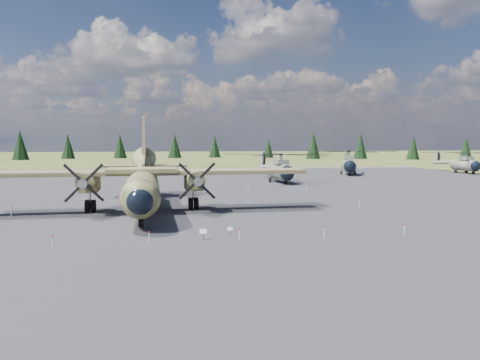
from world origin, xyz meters
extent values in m
plane|color=brown|center=(0.00, 0.00, 0.00)|extent=(500.00, 500.00, 0.00)
cube|color=#5A595E|center=(0.00, 10.00, 0.00)|extent=(120.00, 120.00, 0.04)
cylinder|color=#363F22|center=(-4.98, 0.55, 2.50)|extent=(3.53, 19.63, 3.04)
sphere|color=#363F22|center=(-4.73, -9.23, 2.50)|extent=(3.06, 3.06, 2.98)
sphere|color=black|center=(-4.72, -9.83, 2.45)|extent=(2.25, 2.25, 2.19)
cube|color=black|center=(-4.78, -7.49, 3.31)|extent=(2.22, 1.79, 0.60)
cone|color=#363F22|center=(-5.30, 13.37, 3.64)|extent=(3.17, 7.54, 4.58)
cube|color=#ABADB1|center=(-5.01, 1.63, 1.25)|extent=(2.23, 6.57, 0.54)
cube|color=#33391E|center=(-4.99, 1.09, 3.75)|extent=(31.60, 4.49, 0.38)
cube|color=#363F22|center=(-4.99, 1.09, 3.99)|extent=(6.62, 4.08, 0.38)
cylinder|color=#363F22|center=(-9.87, 0.64, 3.15)|extent=(1.77, 5.69, 1.63)
cube|color=#363F22|center=(-9.89, 1.51, 2.44)|extent=(1.72, 3.74, 0.87)
cone|color=gray|center=(-9.78, -2.89, 3.15)|extent=(0.85, 1.00, 0.83)
cylinder|color=black|center=(-9.89, 1.51, 0.60)|extent=(0.99, 1.22, 1.20)
cylinder|color=#363F22|center=(-0.09, 0.89, 3.15)|extent=(1.77, 5.69, 1.63)
cube|color=#363F22|center=(-0.12, 1.76, 2.44)|extent=(1.72, 3.74, 0.87)
cone|color=gray|center=(-0.01, -2.64, 3.15)|extent=(0.85, 1.00, 0.83)
cylinder|color=black|center=(-0.12, 1.76, 0.60)|extent=(0.99, 1.22, 1.20)
cube|color=#363F22|center=(-5.20, 9.24, 4.29)|extent=(0.51, 8.21, 1.82)
cube|color=#33391E|center=(-5.31, 13.91, 3.70)|extent=(10.49, 2.65, 0.24)
cylinder|color=gray|center=(-4.77, -7.93, 1.39)|extent=(0.16, 0.16, 0.98)
cylinder|color=black|center=(-4.77, -7.93, 0.60)|extent=(0.41, 1.03, 1.02)
cylinder|color=gray|center=(15.52, 28.62, 1.83)|extent=(2.90, 7.25, 2.47)
sphere|color=black|center=(15.74, 25.07, 1.78)|extent=(2.41, 2.41, 2.27)
sphere|color=gray|center=(15.30, 32.17, 1.83)|extent=(2.41, 2.41, 2.27)
cube|color=gray|center=(15.55, 28.23, 3.41)|extent=(1.87, 3.26, 0.74)
cylinder|color=gray|center=(15.55, 28.23, 4.15)|extent=(0.38, 0.38, 0.99)
cylinder|color=gray|center=(15.07, 35.86, 2.17)|extent=(1.35, 8.47, 1.41)
cube|color=gray|center=(14.84, 39.56, 3.41)|extent=(0.30, 1.39, 2.37)
cylinder|color=black|center=(15.19, 39.58, 3.41)|extent=(0.22, 2.57, 2.57)
cylinder|color=black|center=(15.71, 25.67, 0.39)|extent=(0.32, 0.69, 0.67)
cylinder|color=black|center=(14.12, 29.72, 0.39)|extent=(0.34, 0.81, 0.79)
cylinder|color=gray|center=(14.12, 29.72, 0.91)|extent=(0.15, 0.15, 1.43)
cylinder|color=black|center=(16.78, 29.89, 0.39)|extent=(0.34, 0.81, 0.79)
cylinder|color=gray|center=(16.78, 29.89, 0.91)|extent=(0.15, 0.15, 1.43)
cylinder|color=gray|center=(33.42, 43.84, 1.86)|extent=(4.69, 7.67, 2.52)
sphere|color=black|center=(32.26, 40.41, 1.81)|extent=(2.93, 2.93, 2.31)
sphere|color=gray|center=(34.57, 47.28, 1.86)|extent=(2.93, 2.93, 2.31)
cube|color=gray|center=(33.29, 43.46, 3.47)|extent=(2.65, 3.60, 0.75)
cylinder|color=gray|center=(33.29, 43.46, 4.23)|extent=(0.46, 0.46, 1.01)
cylinder|color=gray|center=(35.77, 50.86, 2.21)|extent=(3.54, 8.41, 1.44)
cube|color=gray|center=(36.98, 54.43, 3.47)|extent=(0.66, 1.41, 2.42)
cylinder|color=black|center=(37.31, 54.32, 3.47)|extent=(0.89, 2.50, 2.62)
cylinder|color=black|center=(32.45, 40.98, 0.40)|extent=(0.49, 0.74, 0.68)
cylinder|color=black|center=(32.51, 45.42, 0.40)|extent=(0.54, 0.86, 0.81)
cylinder|color=gray|center=(32.51, 45.42, 0.93)|extent=(0.18, 0.18, 1.46)
cylinder|color=black|center=(35.09, 44.56, 0.40)|extent=(0.54, 0.86, 0.81)
cylinder|color=gray|center=(35.09, 44.56, 0.93)|extent=(0.18, 0.18, 1.46)
cylinder|color=gray|center=(58.71, 43.62, 1.69)|extent=(2.41, 6.64, 2.29)
sphere|color=black|center=(58.77, 40.32, 1.65)|extent=(2.15, 2.15, 2.11)
sphere|color=gray|center=(58.65, 46.92, 1.69)|extent=(2.15, 2.15, 2.11)
cube|color=gray|center=(58.72, 43.25, 3.16)|extent=(1.61, 2.96, 0.69)
cylinder|color=gray|center=(58.72, 43.25, 3.85)|extent=(0.34, 0.34, 0.92)
cylinder|color=gray|center=(58.59, 50.35, 2.02)|extent=(0.91, 7.83, 1.31)
cube|color=gray|center=(58.52, 53.78, 3.16)|extent=(0.23, 1.29, 2.20)
cylinder|color=black|center=(58.84, 53.79, 3.16)|extent=(0.10, 2.38, 2.38)
cylinder|color=black|center=(58.76, 40.87, 0.37)|extent=(0.27, 0.63, 0.62)
cylinder|color=black|center=(57.45, 44.69, 0.37)|extent=(0.29, 0.74, 0.73)
cylinder|color=gray|center=(57.45, 44.69, 0.85)|extent=(0.13, 0.13, 1.33)
cylinder|color=black|center=(59.93, 44.74, 0.37)|extent=(0.29, 0.74, 0.73)
cylinder|color=gray|center=(59.93, 44.74, 0.85)|extent=(0.13, 0.13, 1.33)
cube|color=gray|center=(-0.39, -12.64, 0.30)|extent=(0.09, 0.09, 0.61)
cube|color=silver|center=(-0.39, -12.70, 0.60)|extent=(0.49, 0.22, 0.34)
cube|color=gray|center=(1.65, -11.39, 0.24)|extent=(0.08, 0.08, 0.48)
cube|color=silver|center=(1.65, -11.43, 0.47)|extent=(0.40, 0.21, 0.27)
cylinder|color=silver|center=(-10.00, -13.50, 0.40)|extent=(0.07, 0.07, 0.80)
cylinder|color=red|center=(-10.00, -13.50, 0.80)|extent=(0.12, 0.12, 0.10)
cylinder|color=silver|center=(-4.00, -13.50, 0.40)|extent=(0.07, 0.07, 0.80)
cylinder|color=red|center=(-4.00, -13.50, 0.80)|extent=(0.12, 0.12, 0.10)
cylinder|color=silver|center=(2.00, -13.50, 0.40)|extent=(0.07, 0.07, 0.80)
cylinder|color=red|center=(2.00, -13.50, 0.80)|extent=(0.12, 0.12, 0.10)
cylinder|color=silver|center=(8.00, -13.50, 0.40)|extent=(0.07, 0.07, 0.80)
cylinder|color=red|center=(8.00, -13.50, 0.80)|extent=(0.12, 0.12, 0.10)
cylinder|color=silver|center=(14.00, -13.50, 0.40)|extent=(0.07, 0.07, 0.80)
cylinder|color=red|center=(14.00, -13.50, 0.80)|extent=(0.12, 0.12, 0.10)
cylinder|color=silver|center=(-16.00, 16.00, 0.40)|extent=(0.07, 0.07, 0.80)
cylinder|color=red|center=(-16.00, 16.00, 0.80)|extent=(0.12, 0.12, 0.10)
cylinder|color=silver|center=(-8.00, 16.00, 0.40)|extent=(0.07, 0.07, 0.80)
cylinder|color=red|center=(-8.00, 16.00, 0.80)|extent=(0.12, 0.12, 0.10)
cylinder|color=silver|center=(0.00, 16.00, 0.40)|extent=(0.07, 0.07, 0.80)
cylinder|color=red|center=(0.00, 16.00, 0.80)|extent=(0.12, 0.12, 0.10)
cylinder|color=silver|center=(8.00, 16.00, 0.40)|extent=(0.07, 0.07, 0.80)
cylinder|color=red|center=(8.00, 16.00, 0.80)|extent=(0.12, 0.12, 0.10)
cylinder|color=silver|center=(16.00, 16.00, 0.40)|extent=(0.07, 0.07, 0.80)
cylinder|color=red|center=(16.00, 16.00, 0.80)|extent=(0.12, 0.12, 0.10)
cylinder|color=silver|center=(-16.50, 0.00, 0.40)|extent=(0.07, 0.07, 0.80)
cylinder|color=red|center=(-16.50, 0.00, 0.80)|extent=(0.12, 0.12, 0.10)
cylinder|color=silver|center=(16.50, 0.00, 0.40)|extent=(0.07, 0.07, 0.80)
cylinder|color=red|center=(16.50, 0.00, 0.80)|extent=(0.12, 0.12, 0.10)
cone|color=black|center=(100.86, 103.38, 3.96)|extent=(4.44, 4.44, 7.93)
cone|color=black|center=(86.38, 112.70, 4.31)|extent=(4.83, 4.83, 8.62)
cone|color=black|center=(70.57, 122.62, 4.94)|extent=(5.53, 5.53, 9.88)
cone|color=black|center=(52.82, 125.02, 5.04)|extent=(5.64, 5.64, 10.08)
cone|color=black|center=(38.43, 137.71, 3.83)|extent=(4.29, 4.29, 7.66)
cone|color=black|center=(17.77, 145.49, 4.49)|extent=(5.03, 5.03, 8.99)
cone|color=black|center=(1.59, 143.35, 4.84)|extent=(5.42, 5.42, 9.68)
cone|color=black|center=(-19.51, 143.20, 4.70)|extent=(5.27, 5.27, 9.40)
cone|color=black|center=(-38.40, 140.66, 4.67)|extent=(5.23, 5.23, 9.34)
cone|color=black|center=(-52.95, 132.24, 5.28)|extent=(5.92, 5.92, 10.57)
camera|label=1|loc=(-3.03, -44.21, 6.78)|focal=35.00mm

